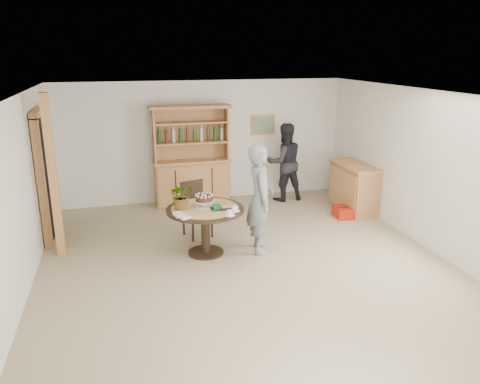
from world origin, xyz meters
name	(u,v)px	position (x,y,z in m)	size (l,w,h in m)	color
ground	(248,268)	(0.00, 0.00, 0.00)	(7.00, 7.00, 0.00)	tan
room_shell	(249,152)	(0.00, 0.01, 1.74)	(6.04, 7.04, 2.52)	white
doorway	(45,175)	(-2.93, 2.00, 1.11)	(0.13, 1.10, 2.18)	black
pine_post	(53,177)	(-2.70, 1.20, 1.25)	(0.12, 0.12, 2.50)	tan
hutch	(192,171)	(-0.30, 3.24, 0.69)	(1.62, 0.54, 2.04)	#B57E4C
sideboard	(354,187)	(2.74, 2.00, 0.47)	(0.54, 1.26, 0.94)	#B57E4C
dining_table	(205,217)	(-0.50, 0.67, 0.60)	(1.20, 1.20, 0.76)	black
dining_chair	(195,205)	(-0.53, 1.49, 0.54)	(0.52, 0.52, 0.95)	black
birthday_cake	(204,199)	(-0.50, 0.72, 0.88)	(0.30, 0.30, 0.20)	white
flower_vase	(181,195)	(-0.85, 0.72, 0.97)	(0.38, 0.33, 0.42)	#3F7233
gift_tray	(220,207)	(-0.29, 0.54, 0.79)	(0.30, 0.20, 0.08)	black
coffee_cup_a	(235,209)	(-0.10, 0.39, 0.80)	(0.15, 0.15, 0.09)	white
coffee_cup_b	(230,213)	(-0.22, 0.22, 0.79)	(0.15, 0.15, 0.08)	white
napkins	(181,216)	(-0.91, 0.35, 0.77)	(0.24, 0.33, 0.03)	white
teen_boy	(260,199)	(0.35, 0.57, 0.86)	(0.63, 0.41, 1.73)	slate
adult_person	(284,162)	(1.63, 3.00, 0.82)	(0.80, 0.62, 1.65)	black
red_suitcase	(350,212)	(2.50, 1.64, 0.10)	(0.63, 0.44, 0.21)	red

